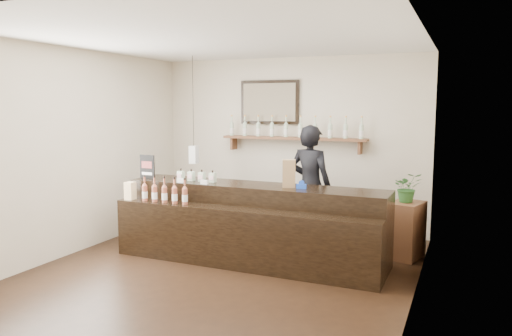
% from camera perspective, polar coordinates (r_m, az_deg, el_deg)
% --- Properties ---
extents(ground, '(5.00, 5.00, 0.00)m').
position_cam_1_polar(ground, '(6.27, -3.93, -11.75)').
color(ground, black).
rests_on(ground, ground).
extents(room_shell, '(5.00, 5.00, 5.00)m').
position_cam_1_polar(room_shell, '(5.94, -4.07, 3.99)').
color(room_shell, beige).
rests_on(room_shell, ground).
extents(back_wall_decor, '(2.66, 0.96, 1.69)m').
position_cam_1_polar(back_wall_decor, '(8.17, 2.56, 5.28)').
color(back_wall_decor, brown).
rests_on(back_wall_decor, ground).
extents(counter, '(3.56, 1.00, 1.16)m').
position_cam_1_polar(counter, '(6.58, -0.69, -6.59)').
color(counter, black).
rests_on(counter, ground).
extents(promo_sign, '(0.24, 0.03, 0.34)m').
position_cam_1_polar(promo_sign, '(7.28, -12.33, 0.14)').
color(promo_sign, black).
rests_on(promo_sign, counter).
extents(paper_bag, '(0.19, 0.17, 0.36)m').
position_cam_1_polar(paper_bag, '(6.36, 3.79, -0.64)').
color(paper_bag, '#967148').
rests_on(paper_bag, counter).
extents(tape_dispenser, '(0.13, 0.06, 0.11)m').
position_cam_1_polar(tape_dispenser, '(6.29, 5.22, -1.99)').
color(tape_dispenser, '#1A43B9').
rests_on(tape_dispenser, counter).
extents(side_cabinet, '(0.50, 0.60, 0.75)m').
position_cam_1_polar(side_cabinet, '(7.00, 16.74, -6.80)').
color(side_cabinet, brown).
rests_on(side_cabinet, ground).
extents(potted_plant, '(0.45, 0.42, 0.40)m').
position_cam_1_polar(potted_plant, '(6.89, 16.92, -2.14)').
color(potted_plant, '#295A24').
rests_on(potted_plant, side_cabinet).
extents(shopkeeper, '(0.80, 0.61, 1.99)m').
position_cam_1_polar(shopkeeper, '(7.21, 6.23, -1.14)').
color(shopkeeper, black).
rests_on(shopkeeper, ground).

